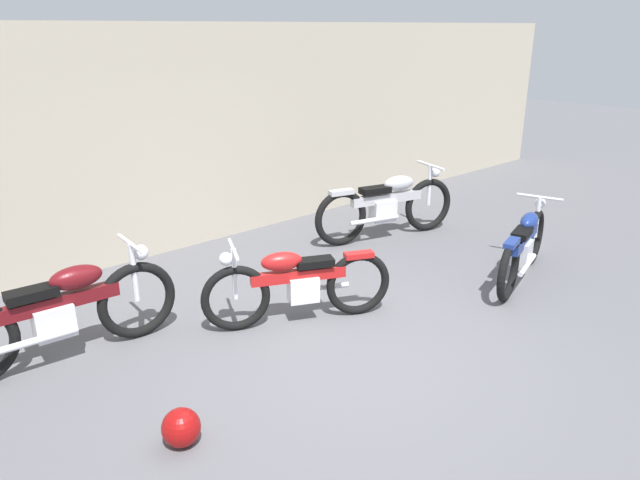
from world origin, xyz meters
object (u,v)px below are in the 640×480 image
(motorcycle_blue, at_px, (524,246))
(motorcycle_silver, at_px, (387,205))
(motorcycle_maroon, at_px, (61,312))
(motorcycle_red, at_px, (297,284))
(helmet, at_px, (181,428))

(motorcycle_blue, bearing_deg, motorcycle_silver, 74.80)
(motorcycle_maroon, bearing_deg, motorcycle_red, -18.47)
(motorcycle_silver, height_order, motorcycle_blue, motorcycle_silver)
(helmet, distance_m, motorcycle_blue, 4.55)
(motorcycle_silver, distance_m, motorcycle_maroon, 4.67)
(motorcycle_maroon, bearing_deg, motorcycle_blue, -16.77)
(motorcycle_silver, xyz_separation_m, motorcycle_maroon, (-4.66, -0.30, -0.01))
(motorcycle_red, height_order, motorcycle_blue, motorcycle_blue)
(motorcycle_red, bearing_deg, helmet, 51.84)
(helmet, xyz_separation_m, motorcycle_maroon, (-0.19, 1.75, 0.33))
(helmet, relative_size, motorcycle_silver, 0.13)
(helmet, height_order, motorcycle_red, motorcycle_red)
(helmet, bearing_deg, motorcycle_maroon, 96.13)
(helmet, bearing_deg, motorcycle_red, 26.21)
(helmet, bearing_deg, motorcycle_silver, 24.70)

